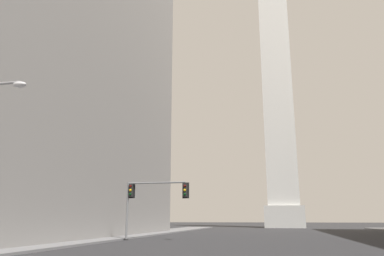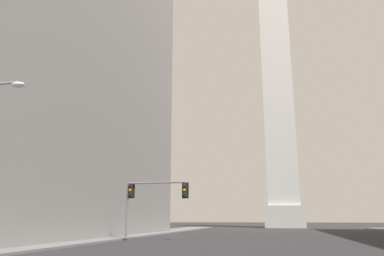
% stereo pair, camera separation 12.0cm
% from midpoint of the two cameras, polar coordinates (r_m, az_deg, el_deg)
% --- Properties ---
extents(sidewalk_left, '(5.00, 95.71, 0.15)m').
position_cam_midpoint_polar(sidewalk_left, '(33.04, -15.45, -16.09)').
color(sidewalk_left, slate).
rests_on(sidewalk_left, ground_plane).
extents(obelisk, '(7.82, 7.82, 60.89)m').
position_cam_midpoint_polar(obelisk, '(85.01, 12.93, 5.65)').
color(obelisk, silver).
rests_on(obelisk, ground_plane).
extents(traffic_light_mid_left, '(5.57, 0.50, 4.83)m').
position_cam_midpoint_polar(traffic_light_mid_left, '(32.50, -6.53, -10.14)').
color(traffic_light_mid_left, slate).
rests_on(traffic_light_mid_left, ground_plane).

